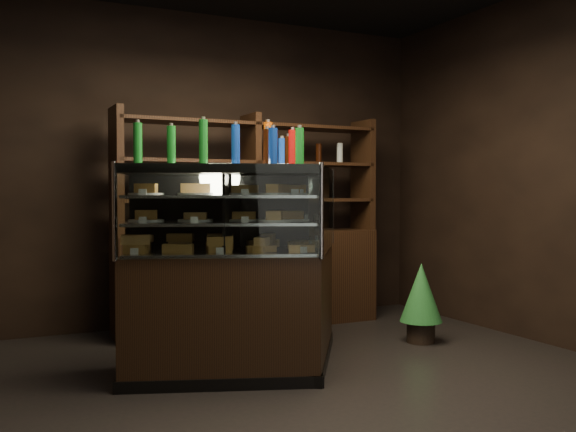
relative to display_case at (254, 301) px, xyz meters
name	(u,v)px	position (x,y,z in m)	size (l,w,h in m)	color
ground	(301,398)	(0.01, -0.75, -0.49)	(5.00, 5.00, 0.00)	black
room_shell	(302,82)	(0.01, -0.75, 1.45)	(5.02, 5.02, 3.01)	black
display_case	(254,301)	(0.00, 0.00, 0.00)	(1.96, 1.49, 1.46)	black
food_display	(254,215)	(0.00, 0.00, 0.62)	(1.61, 1.13, 0.45)	#CF894A
bottles_top	(253,147)	(0.00, 0.00, 1.11)	(1.44, 0.99, 0.30)	black
potted_conifer	(421,291)	(1.59, 0.14, -0.05)	(0.36, 0.36, 0.76)	black
back_shelving	(251,264)	(0.51, 1.30, 0.12)	(2.54, 0.45, 2.00)	black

